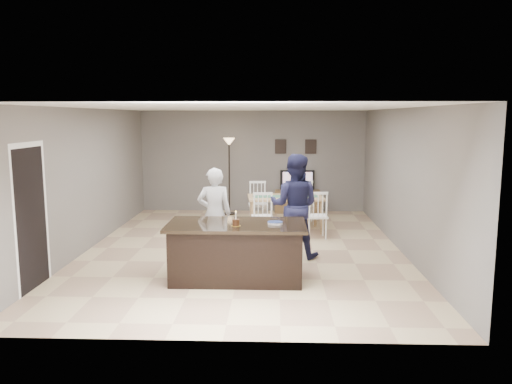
{
  "coord_description": "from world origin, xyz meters",
  "views": [
    {
      "loc": [
        0.58,
        -9.36,
        2.54
      ],
      "look_at": [
        0.25,
        -0.3,
        1.17
      ],
      "focal_mm": 35.0,
      "sensor_mm": 36.0,
      "label": 1
    }
  ],
  "objects_px": {
    "woman": "(214,214)",
    "floor_lamp": "(229,155)",
    "kitchen_island": "(237,251)",
    "plate_stack": "(275,223)",
    "man": "(294,206)",
    "dining_table": "(285,202)",
    "television": "(297,180)",
    "tv_console": "(297,202)",
    "birthday_cake": "(236,222)"
  },
  "relations": [
    {
      "from": "dining_table",
      "to": "floor_lamp",
      "type": "xyz_separation_m",
      "value": [
        -1.42,
        1.86,
        0.9
      ]
    },
    {
      "from": "woman",
      "to": "plate_stack",
      "type": "height_order",
      "value": "woman"
    },
    {
      "from": "man",
      "to": "plate_stack",
      "type": "relative_size",
      "value": 7.97
    },
    {
      "from": "television",
      "to": "birthday_cake",
      "type": "xyz_separation_m",
      "value": [
        -1.2,
        -5.81,
        0.09
      ]
    },
    {
      "from": "man",
      "to": "floor_lamp",
      "type": "bearing_deg",
      "value": -56.27
    },
    {
      "from": "plate_stack",
      "to": "dining_table",
      "type": "height_order",
      "value": "dining_table"
    },
    {
      "from": "kitchen_island",
      "to": "floor_lamp",
      "type": "xyz_separation_m",
      "value": [
        -0.59,
        5.29,
        1.09
      ]
    },
    {
      "from": "woman",
      "to": "floor_lamp",
      "type": "relative_size",
      "value": 0.83
    },
    {
      "from": "kitchen_island",
      "to": "tv_console",
      "type": "bearing_deg",
      "value": 77.84
    },
    {
      "from": "woman",
      "to": "birthday_cake",
      "type": "relative_size",
      "value": 7.22
    },
    {
      "from": "man",
      "to": "dining_table",
      "type": "height_order",
      "value": "man"
    },
    {
      "from": "man",
      "to": "floor_lamp",
      "type": "xyz_separation_m",
      "value": [
        -1.54,
        3.94,
        0.61
      ]
    },
    {
      "from": "kitchen_island",
      "to": "plate_stack",
      "type": "xyz_separation_m",
      "value": [
        0.6,
        -0.03,
        0.46
      ]
    },
    {
      "from": "tv_console",
      "to": "plate_stack",
      "type": "bearing_deg",
      "value": -96.13
    },
    {
      "from": "dining_table",
      "to": "tv_console",
      "type": "bearing_deg",
      "value": 75.07
    },
    {
      "from": "kitchen_island",
      "to": "plate_stack",
      "type": "distance_m",
      "value": 0.76
    },
    {
      "from": "plate_stack",
      "to": "man",
      "type": "bearing_deg",
      "value": 75.72
    },
    {
      "from": "kitchen_island",
      "to": "dining_table",
      "type": "relative_size",
      "value": 1.07
    },
    {
      "from": "kitchen_island",
      "to": "plate_stack",
      "type": "bearing_deg",
      "value": -2.99
    },
    {
      "from": "birthday_cake",
      "to": "plate_stack",
      "type": "xyz_separation_m",
      "value": [
        0.6,
        0.14,
        -0.04
      ]
    },
    {
      "from": "birthday_cake",
      "to": "man",
      "type": "bearing_deg",
      "value": 58.11
    },
    {
      "from": "floor_lamp",
      "to": "kitchen_island",
      "type": "bearing_deg",
      "value": -83.65
    },
    {
      "from": "television",
      "to": "dining_table",
      "type": "distance_m",
      "value": 2.26
    },
    {
      "from": "tv_console",
      "to": "man",
      "type": "relative_size",
      "value": 0.64
    },
    {
      "from": "floor_lamp",
      "to": "man",
      "type": "bearing_deg",
      "value": -68.66
    },
    {
      "from": "tv_console",
      "to": "birthday_cake",
      "type": "height_order",
      "value": "birthday_cake"
    },
    {
      "from": "woman",
      "to": "man",
      "type": "distance_m",
      "value": 1.45
    },
    {
      "from": "floor_lamp",
      "to": "woman",
      "type": "bearing_deg",
      "value": -88.49
    },
    {
      "from": "kitchen_island",
      "to": "man",
      "type": "distance_m",
      "value": 1.72
    },
    {
      "from": "kitchen_island",
      "to": "birthday_cake",
      "type": "bearing_deg",
      "value": -89.41
    },
    {
      "from": "floor_lamp",
      "to": "plate_stack",
      "type": "bearing_deg",
      "value": -77.42
    },
    {
      "from": "man",
      "to": "kitchen_island",
      "type": "bearing_deg",
      "value": 67.26
    },
    {
      "from": "tv_console",
      "to": "birthday_cake",
      "type": "bearing_deg",
      "value": -101.78
    },
    {
      "from": "plate_stack",
      "to": "kitchen_island",
      "type": "bearing_deg",
      "value": 177.01
    },
    {
      "from": "tv_console",
      "to": "television",
      "type": "bearing_deg",
      "value": 90.0
    },
    {
      "from": "woman",
      "to": "dining_table",
      "type": "xyz_separation_m",
      "value": [
        1.31,
        2.32,
        -0.18
      ]
    },
    {
      "from": "tv_console",
      "to": "plate_stack",
      "type": "height_order",
      "value": "plate_stack"
    },
    {
      "from": "woman",
      "to": "dining_table",
      "type": "distance_m",
      "value": 2.67
    },
    {
      "from": "kitchen_island",
      "to": "plate_stack",
      "type": "height_order",
      "value": "plate_stack"
    },
    {
      "from": "kitchen_island",
      "to": "woman",
      "type": "distance_m",
      "value": 1.26
    },
    {
      "from": "birthday_cake",
      "to": "floor_lamp",
      "type": "relative_size",
      "value": 0.11
    },
    {
      "from": "television",
      "to": "tv_console",
      "type": "bearing_deg",
      "value": 90.0
    },
    {
      "from": "woman",
      "to": "man",
      "type": "relative_size",
      "value": 0.88
    },
    {
      "from": "woman",
      "to": "television",
      "type": "bearing_deg",
      "value": -118.9
    },
    {
      "from": "television",
      "to": "birthday_cake",
      "type": "distance_m",
      "value": 5.94
    },
    {
      "from": "tv_console",
      "to": "plate_stack",
      "type": "distance_m",
      "value": 5.67
    },
    {
      "from": "woman",
      "to": "floor_lamp",
      "type": "bearing_deg",
      "value": -97.08
    },
    {
      "from": "plate_stack",
      "to": "dining_table",
      "type": "distance_m",
      "value": 3.47
    },
    {
      "from": "television",
      "to": "floor_lamp",
      "type": "xyz_separation_m",
      "value": [
        -1.79,
        -0.35,
        0.69
      ]
    },
    {
      "from": "man",
      "to": "birthday_cake",
      "type": "height_order",
      "value": "man"
    }
  ]
}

